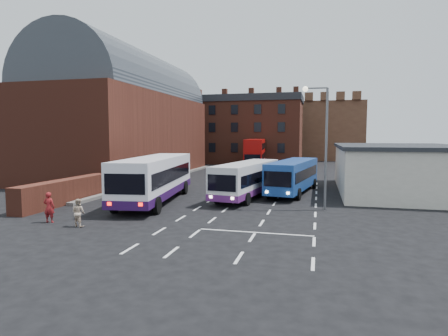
% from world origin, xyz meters
% --- Properties ---
extents(ground, '(180.00, 180.00, 0.00)m').
position_xyz_m(ground, '(0.00, 0.00, 0.00)').
color(ground, black).
extents(railway_station, '(12.00, 28.00, 16.00)m').
position_xyz_m(railway_station, '(-15.50, 21.00, 7.64)').
color(railway_station, '#602B1E').
rests_on(railway_station, ground).
extents(forecourt_wall, '(1.20, 10.00, 1.80)m').
position_xyz_m(forecourt_wall, '(-10.20, 2.00, 0.90)').
color(forecourt_wall, '#602B1E').
rests_on(forecourt_wall, ground).
extents(cream_building, '(10.40, 16.40, 4.25)m').
position_xyz_m(cream_building, '(15.00, 14.00, 2.16)').
color(cream_building, beige).
rests_on(cream_building, ground).
extents(brick_terrace, '(22.00, 10.00, 11.00)m').
position_xyz_m(brick_terrace, '(-6.00, 46.00, 5.50)').
color(brick_terrace, brown).
rests_on(brick_terrace, ground).
extents(castle_keep, '(22.00, 22.00, 12.00)m').
position_xyz_m(castle_keep, '(6.00, 66.00, 6.00)').
color(castle_keep, brown).
rests_on(castle_keep, ground).
extents(bus_white_outbound, '(4.57, 12.84, 3.43)m').
position_xyz_m(bus_white_outbound, '(-3.96, 4.21, 2.02)').
color(bus_white_outbound, white).
rests_on(bus_white_outbound, ground).
extents(bus_white_inbound, '(3.95, 10.75, 2.87)m').
position_xyz_m(bus_white_inbound, '(2.49, 7.85, 1.69)').
color(bus_white_inbound, silver).
rests_on(bus_white_inbound, ground).
extents(bus_blue, '(4.01, 10.81, 2.88)m').
position_xyz_m(bus_blue, '(6.00, 11.07, 1.70)').
color(bus_blue, navy).
rests_on(bus_blue, ground).
extents(bus_red_double, '(3.68, 11.49, 4.52)m').
position_xyz_m(bus_red_double, '(-1.36, 34.96, 2.40)').
color(bus_red_double, '#9E0705').
rests_on(bus_red_double, ground).
extents(street_lamp, '(1.71, 0.37, 8.37)m').
position_xyz_m(street_lamp, '(8.31, 4.03, 5.05)').
color(street_lamp, slate).
rests_on(street_lamp, ground).
extents(pedestrian_red, '(0.71, 0.51, 1.79)m').
position_xyz_m(pedestrian_red, '(-7.05, -3.70, 0.90)').
color(pedestrian_red, maroon).
rests_on(pedestrian_red, ground).
extents(pedestrian_beige, '(0.87, 0.74, 1.58)m').
position_xyz_m(pedestrian_beige, '(-4.79, -4.12, 0.79)').
color(pedestrian_beige, '#C5AD94').
rests_on(pedestrian_beige, ground).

